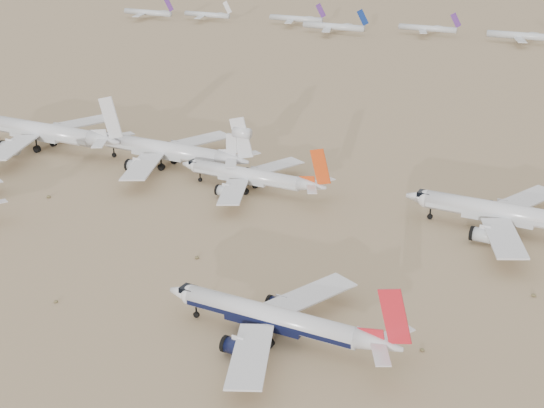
{
  "coord_description": "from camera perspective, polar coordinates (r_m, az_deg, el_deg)",
  "views": [
    {
      "loc": [
        53.57,
        -110.46,
        72.67
      ],
      "look_at": [
        -22.66,
        35.12,
        7.0
      ],
      "focal_mm": 50.0,
      "sensor_mm": 36.0,
      "label": 1
    }
  ],
  "objects": [
    {
      "name": "main_airliner",
      "position": [
        134.76,
        0.59,
        -8.7
      ],
      "size": [
        44.5,
        43.46,
        15.7
      ],
      "color": "silver",
      "rests_on": "ground"
    },
    {
      "name": "row2_white_trijet",
      "position": [
        223.14,
        -7.62,
        4.03
      ],
      "size": [
        52.27,
        51.09,
        18.52
      ],
      "color": "silver",
      "rests_on": "ground"
    },
    {
      "name": "ground",
      "position": [
        142.66,
        1.54,
        -8.85
      ],
      "size": [
        7000.0,
        7000.0,
        0.0
      ],
      "primitive_type": "plane",
      "color": "#8A7050",
      "rests_on": "ground"
    },
    {
      "name": "row2_white_twin",
      "position": [
        248.23,
        -16.7,
        5.2
      ],
      "size": [
        56.71,
        55.5,
        20.27
      ],
      "color": "silver",
      "rests_on": "ground"
    },
    {
      "name": "row2_gold_tail",
      "position": [
        185.05,
        17.69,
        -0.77
      ],
      "size": [
        49.6,
        48.51,
        17.66
      ],
      "color": "silver",
      "rests_on": "ground"
    },
    {
      "name": "row2_orange_tail",
      "position": [
        202.95,
        -1.49,
        2.07
      ],
      "size": [
        42.45,
        41.52,
        15.14
      ],
      "color": "silver",
      "rests_on": "ground"
    }
  ]
}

